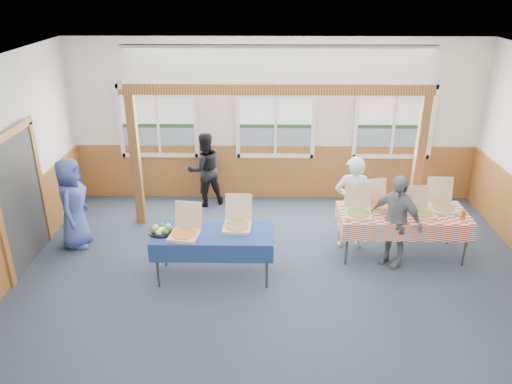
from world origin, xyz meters
TOP-DOWN VIEW (x-y plane):
  - floor at (0.00, 0.00)m, footprint 8.00×8.00m
  - ceiling at (0.00, 0.00)m, footprint 8.00×8.00m
  - wall_back at (0.00, 3.50)m, footprint 8.00×0.00m
  - wainscot_back at (0.00, 3.48)m, footprint 7.98×0.05m
  - cased_opening at (-3.96, 0.90)m, footprint 0.06×1.30m
  - window_left at (-2.30, 3.46)m, footprint 1.56×0.10m
  - window_mid at (0.00, 3.46)m, footprint 1.56×0.10m
  - window_right at (2.30, 3.46)m, footprint 1.56×0.10m
  - post_left at (-2.50, 2.30)m, footprint 0.15×0.15m
  - post_right at (2.50, 2.30)m, footprint 0.15×0.15m
  - cross_beam at (0.00, 2.30)m, footprint 5.15×0.18m
  - table_left at (-0.97, 0.48)m, footprint 1.90×1.20m
  - table_right at (2.01, 1.20)m, footprint 2.14×1.18m
  - pizza_box_a at (-1.36, 0.37)m, footprint 0.47×0.55m
  - pizza_box_b at (-0.62, 0.65)m, footprint 0.43×0.52m
  - pizza_box_c at (1.26, 1.11)m, footprint 0.46×0.54m
  - pizza_box_d at (1.65, 1.39)m, footprint 0.46×0.52m
  - pizza_box_e at (2.25, 1.12)m, footprint 0.43×0.50m
  - pizza_box_f at (2.66, 1.35)m, footprint 0.43×0.52m
  - veggie_tray at (-1.72, 0.48)m, footprint 0.41×0.41m
  - drink_glass at (2.86, 0.95)m, footprint 0.07×0.07m
  - woman_white at (1.22, 1.46)m, footprint 0.59×0.40m
  - woman_black at (-1.38, 3.10)m, footprint 0.89×0.81m
  - man_blue at (-3.38, 1.42)m, footprint 0.52×0.78m
  - person_grey at (1.81, 0.92)m, footprint 0.89×0.87m

SIDE VIEW (x-z plane):
  - floor at x=0.00m, z-range 0.00..0.00m
  - wainscot_back at x=0.00m, z-range 0.00..1.10m
  - table_left at x=-0.97m, z-range 0.32..1.08m
  - table_right at x=2.01m, z-range 0.33..1.08m
  - woman_black at x=-1.38m, z-range 0.00..1.48m
  - person_grey at x=1.81m, z-range 0.00..1.50m
  - man_blue at x=-3.38m, z-range 0.00..1.55m
  - veggie_tray at x=-1.72m, z-range 0.74..0.84m
  - woman_white at x=1.22m, z-range 0.00..1.61m
  - pizza_box_e at x=2.25m, z-range 0.62..1.02m
  - pizza_box_d at x=1.65m, z-range 0.62..1.03m
  - pizza_box_a at x=-1.36m, z-range 0.60..1.04m
  - pizza_box_b at x=-0.62m, z-range 0.60..1.05m
  - pizza_box_c at x=1.26m, z-range 0.60..1.05m
  - pizza_box_f at x=2.66m, z-range 0.60..1.05m
  - drink_glass at x=2.86m, z-range 0.76..0.91m
  - cased_opening at x=-3.96m, z-range 0.00..2.10m
  - post_left at x=-2.50m, z-range 0.00..2.40m
  - post_right at x=2.50m, z-range 0.00..2.40m
  - wall_back at x=0.00m, z-range -2.40..5.60m
  - window_left at x=-2.30m, z-range 0.95..2.41m
  - window_mid at x=0.00m, z-range 0.95..2.41m
  - window_right at x=2.30m, z-range 0.95..2.41m
  - cross_beam at x=0.00m, z-range 2.40..2.58m
  - ceiling at x=0.00m, z-range 3.20..3.20m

